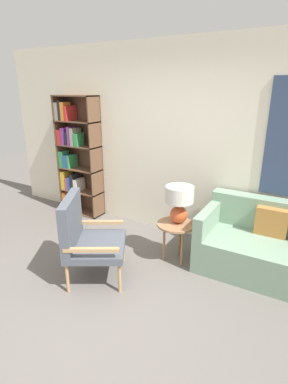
{
  "coord_description": "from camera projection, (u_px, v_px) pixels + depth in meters",
  "views": [
    {
      "loc": [
        1.65,
        -1.82,
        2.07
      ],
      "look_at": [
        -0.04,
        1.09,
        0.9
      ],
      "focal_mm": 28.0,
      "sensor_mm": 36.0,
      "label": 1
    }
  ],
  "objects": [
    {
      "name": "couch",
      "position": [
        288.0,
        252.0,
        3.4
      ],
      "size": [
        1.95,
        0.87,
        0.81
      ],
      "color": "gray",
      "rests_on": "ground_plane"
    },
    {
      "name": "side_table",
      "position": [
        176.0,
        228.0,
        3.67
      ],
      "size": [
        0.46,
        0.46,
        0.51
      ],
      "color": "#99704C",
      "rests_on": "ground_plane"
    },
    {
      "name": "table_lamp",
      "position": [
        179.0,
        200.0,
        3.58
      ],
      "size": [
        0.34,
        0.34,
        0.47
      ],
      "color": "#C65128",
      "rests_on": "side_table"
    },
    {
      "name": "bookshelf",
      "position": [
        75.0,
        159.0,
        5.0
      ],
      "size": [
        0.74,
        0.3,
        1.97
      ],
      "color": "brown",
      "rests_on": "ground_plane"
    },
    {
      "name": "wall_back",
      "position": [
        183.0,
        143.0,
        4.15
      ],
      "size": [
        6.4,
        0.08,
        2.7
      ],
      "color": "silver",
      "rests_on": "ground_plane"
    },
    {
      "name": "ground_plane",
      "position": [
        92.0,
        310.0,
        2.95
      ],
      "size": [
        14.0,
        14.0,
        0.0
      ],
      "primitive_type": "plane",
      "color": "#66605B"
    },
    {
      "name": "armchair",
      "position": [
        84.0,
        234.0,
        3.33
      ],
      "size": [
        0.9,
        0.92,
        0.96
      ],
      "color": "tan",
      "rests_on": "ground_plane"
    }
  ]
}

